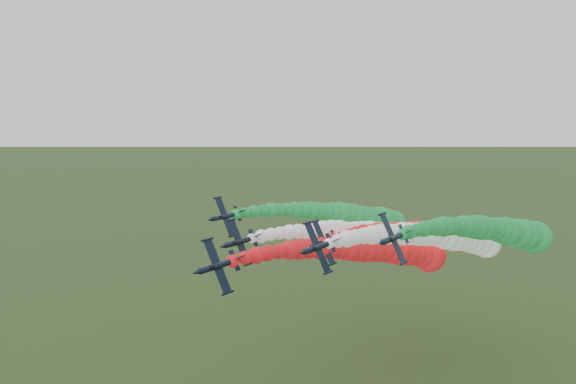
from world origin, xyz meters
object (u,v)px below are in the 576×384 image
at_px(jet_outer_right, 506,232).
at_px(jet_trail, 441,236).
at_px(jet_inner_left, 384,235).
at_px(jet_inner_right, 447,238).
at_px(jet_lead, 384,251).
at_px(jet_outer_left, 357,216).

distance_m(jet_outer_right, jet_trail, 16.97).
height_order(jet_inner_left, jet_trail, jet_inner_left).
distance_m(jet_inner_right, jet_trail, 15.21).
height_order(jet_lead, jet_outer_left, jet_outer_left).
bearing_deg(jet_trail, jet_inner_right, -63.99).
bearing_deg(jet_inner_left, jet_inner_right, -8.63).
distance_m(jet_inner_left, jet_outer_right, 27.70).
distance_m(jet_lead, jet_outer_right, 29.83).
relative_size(jet_lead, jet_inner_right, 1.01).
xyz_separation_m(jet_outer_left, jet_outer_right, (38.76, -0.66, 0.67)).
bearing_deg(jet_lead, jet_inner_left, 117.11).
xyz_separation_m(jet_inner_left, jet_outer_left, (-12.28, 8.29, 2.14)).
bearing_deg(jet_outer_right, jet_outer_left, 179.02).
xyz_separation_m(jet_inner_right, jet_outer_left, (-29.05, 10.83, 0.17)).
height_order(jet_lead, jet_inner_left, jet_lead).
relative_size(jet_inner_right, jet_outer_right, 0.99).
bearing_deg(jet_inner_right, jet_outer_right, 46.31).
relative_size(jet_lead, jet_inner_left, 1.01).
bearing_deg(jet_outer_left, jet_inner_left, -34.02).
bearing_deg(jet_trail, jet_lead, -94.65).
bearing_deg(jet_lead, jet_outer_left, 130.27).
height_order(jet_outer_left, jet_trail, jet_outer_left).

